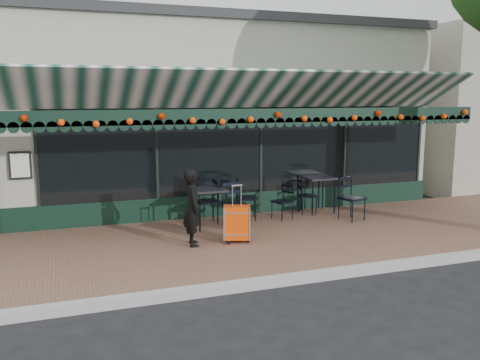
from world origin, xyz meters
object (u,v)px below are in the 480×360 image
object	(u,v)px
suitcase	(237,223)
cafe_table_a	(318,180)
chair_b_left	(207,202)
chair_b_front	(235,205)
woman	(193,207)
cafe_table_b	(209,193)
chair_a_right	(307,196)
chair_b_right	(246,198)
chair_a_left	(282,202)
chair_a_front	(352,199)

from	to	relation	value
suitcase	cafe_table_a	bearing A→B (deg)	51.98
cafe_table_a	chair_b_left	xyz separation A→B (m)	(-2.76, -0.21, -0.29)
suitcase	chair_b_front	world-z (taller)	suitcase
woman	chair_b_front	distance (m)	1.50
woman	chair_b_front	xyz separation A→B (m)	(1.14, 0.94, -0.23)
chair_b_front	cafe_table_b	bearing A→B (deg)	153.34
chair_b_front	woman	bearing A→B (deg)	-144.55
chair_a_right	chair_b_right	size ratio (longest dim) A/B	0.86
woman	suitcase	size ratio (longest dim) A/B	1.30
chair_a_left	chair_a_front	distance (m)	1.52
chair_a_front	cafe_table_a	bearing A→B (deg)	92.44
suitcase	cafe_table_b	xyz separation A→B (m)	(-0.17, 1.25, 0.37)
woman	cafe_table_a	xyz separation A→B (m)	(3.42, 1.63, 0.05)
chair_b_right	chair_b_front	size ratio (longest dim) A/B	1.00
suitcase	cafe_table_a	size ratio (longest dim) A/B	1.28
chair_a_front	woman	bearing A→B (deg)	173.90
cafe_table_b	chair_b_right	size ratio (longest dim) A/B	0.87
chair_a_left	cafe_table_b	bearing A→B (deg)	-106.09
cafe_table_a	cafe_table_b	xyz separation A→B (m)	(-2.79, -0.48, -0.03)
woman	chair_b_left	world-z (taller)	woman
chair_a_left	cafe_table_a	bearing A→B (deg)	90.10
chair_a_left	chair_b_front	world-z (taller)	chair_b_front
chair_a_right	chair_a_left	bearing A→B (deg)	123.91
chair_a_left	chair_b_left	size ratio (longest dim) A/B	0.83
chair_a_front	chair_b_left	world-z (taller)	chair_a_front
chair_b_left	chair_b_right	distance (m)	0.95
cafe_table_a	chair_b_right	world-z (taller)	chair_b_right
woman	chair_a_right	world-z (taller)	woman
woman	cafe_table_a	distance (m)	3.79
chair_a_left	chair_b_right	xyz separation A→B (m)	(-0.74, 0.29, 0.08)
woman	chair_b_right	xyz separation A→B (m)	(1.60, 1.53, -0.24)
cafe_table_a	chair_a_left	distance (m)	1.21
chair_a_front	chair_b_left	distance (m)	3.17
woman	chair_a_right	xyz separation A→B (m)	(3.13, 1.59, -0.30)
suitcase	chair_b_front	size ratio (longest dim) A/B	1.15
chair_b_right	chair_b_front	xyz separation A→B (m)	(-0.46, -0.59, 0.00)
cafe_table_b	chair_a_left	xyz separation A→B (m)	(1.70, 0.10, -0.34)
cafe_table_b	chair_a_left	world-z (taller)	cafe_table_b
cafe_table_a	cafe_table_b	distance (m)	2.83
cafe_table_b	chair_a_left	size ratio (longest dim) A/B	1.04
chair_b_front	chair_b_left	bearing A→B (deg)	130.95
suitcase	chair_a_right	bearing A→B (deg)	54.52
chair_b_left	cafe_table_b	bearing A→B (deg)	-4.33
woman	chair_a_front	size ratio (longest dim) A/B	1.47
woman	chair_a_right	distance (m)	3.52
chair_a_right	chair_b_right	xyz separation A→B (m)	(-1.53, -0.06, 0.06)
suitcase	cafe_table_a	world-z (taller)	suitcase
cafe_table_b	chair_b_left	world-z (taller)	chair_b_left
cafe_table_a	chair_b_right	distance (m)	1.85
chair_a_left	chair_a_right	world-z (taller)	chair_a_right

